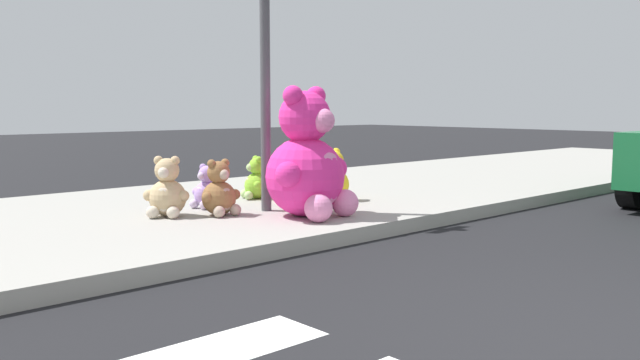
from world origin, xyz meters
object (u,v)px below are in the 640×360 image
at_px(plush_brown, 220,193).
at_px(plush_tan, 167,192).
at_px(sign_pole, 265,54).
at_px(plush_yellow, 332,179).
at_px(plush_red, 299,185).
at_px(plush_lavender, 207,190).
at_px(plush_pink_large, 308,165).
at_px(plush_lime, 256,182).

distance_m(plush_brown, plush_tan, 0.54).
relative_size(sign_pole, plush_tan, 5.07).
distance_m(sign_pole, plush_yellow, 1.81).
bearing_deg(plush_yellow, plush_red, 168.95).
bearing_deg(plush_lavender, plush_yellow, -19.04).
height_order(plush_pink_large, plush_lime, plush_pink_large).
xyz_separation_m(plush_yellow, plush_red, (-0.45, 0.09, -0.04)).
bearing_deg(plush_tan, plush_red, -6.95).
relative_size(plush_tan, plush_red, 1.20).
relative_size(plush_brown, plush_lime, 1.12).
xyz_separation_m(plush_pink_large, plush_yellow, (1.00, 0.69, -0.29)).
bearing_deg(plush_brown, plush_red, 5.02).
bearing_deg(plush_lime, sign_pole, -120.29).
bearing_deg(plush_pink_large, plush_lime, 74.43).
bearing_deg(plush_tan, plush_brown, -34.18).
bearing_deg(plush_pink_large, plush_yellow, 34.75).
bearing_deg(plush_pink_large, plush_red, 54.69).
bearing_deg(plush_red, plush_pink_large, -125.31).
bearing_deg(plush_lavender, plush_tan, -160.57).
relative_size(plush_tan, plush_lime, 1.19).
xyz_separation_m(plush_brown, plush_red, (1.19, 0.10, -0.03)).
distance_m(plush_brown, plush_lime, 1.27).
height_order(plush_pink_large, plush_brown, plush_pink_large).
distance_m(plush_yellow, plush_lime, 0.94).
xyz_separation_m(sign_pole, plush_yellow, (1.09, 0.10, -1.44)).
bearing_deg(plush_lavender, sign_pole, -58.23).
distance_m(plush_pink_large, plush_tan, 1.49).
bearing_deg(plush_lime, plush_yellow, -50.17).
relative_size(plush_pink_large, plush_red, 2.57).
height_order(plush_pink_large, plush_tan, plush_pink_large).
bearing_deg(plush_tan, plush_lavender, 19.43).
xyz_separation_m(sign_pole, plush_tan, (-1.00, 0.39, -1.45)).
bearing_deg(plush_lime, plush_pink_large, -105.57).
bearing_deg(plush_brown, plush_lavender, 71.85).
xyz_separation_m(plush_pink_large, plush_lime, (0.39, 1.42, -0.33)).
height_order(plush_lavender, plush_red, plush_red).
relative_size(sign_pole, plush_yellow, 5.05).
bearing_deg(plush_tan, plush_yellow, -7.84).
distance_m(sign_pole, plush_lime, 1.77).
bearing_deg(plush_red, plush_tan, 173.05).
xyz_separation_m(plush_tan, plush_red, (1.64, -0.20, -0.04)).
distance_m(sign_pole, plush_red, 1.63).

